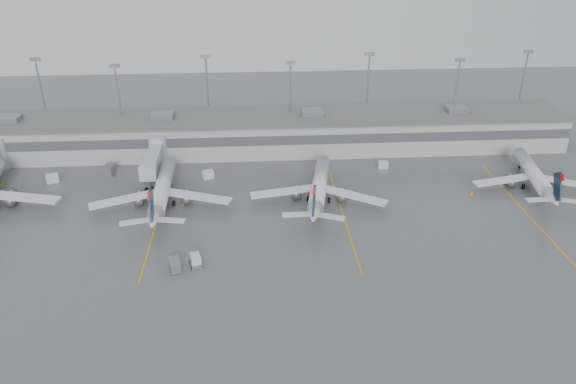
{
  "coord_description": "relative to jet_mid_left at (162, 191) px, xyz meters",
  "views": [
    {
      "loc": [
        0.85,
        -68.53,
        51.68
      ],
      "look_at": [
        7.03,
        24.0,
        5.0
      ],
      "focal_mm": 35.0,
      "sensor_mm": 36.0,
      "label": 1
    }
  ],
  "objects": [
    {
      "name": "jet_bridge_right",
      "position": [
        -3.38,
        15.73,
        0.79
      ],
      "size": [
        4.0,
        17.2,
        7.0
      ],
      "color": "#A4A6A9",
      "rests_on": "ground"
    },
    {
      "name": "gse_loader",
      "position": [
        -13.58,
        15.3,
        -2.07
      ],
      "size": [
        2.44,
        3.48,
        2.02
      ],
      "primitive_type": "cube",
      "rotation": [
        0.0,
        0.0,
        -0.14
      ],
      "color": "slate",
      "rests_on": "ground"
    },
    {
      "name": "light_masts",
      "position": [
        17.12,
        33.76,
        8.95
      ],
      "size": [
        142.4,
        8.0,
        20.6
      ],
      "color": "gray",
      "rests_on": "ground"
    },
    {
      "name": "cone_c",
      "position": [
        31.6,
        11.72,
        -2.75
      ],
      "size": [
        0.41,
        0.41,
        0.66
      ],
      "primitive_type": "cone",
      "color": "orange",
      "rests_on": "ground"
    },
    {
      "name": "baggage_tug",
      "position": [
        8.1,
        -21.48,
        -2.36
      ],
      "size": [
        2.46,
        3.23,
        1.85
      ],
      "rotation": [
        0.0,
        0.0,
        0.25
      ],
      "color": "silver",
      "rests_on": "ground"
    },
    {
      "name": "cone_b",
      "position": [
        3.84,
        -0.48,
        -2.76
      ],
      "size": [
        0.41,
        0.41,
        0.65
      ],
      "primitive_type": "cone",
      "color": "orange",
      "rests_on": "ground"
    },
    {
      "name": "gse_uld_c",
      "position": [
        46.8,
        14.51,
        -2.31
      ],
      "size": [
        2.19,
        1.49,
        1.53
      ],
      "primitive_type": "cube",
      "rotation": [
        0.0,
        0.0,
        -0.02
      ],
      "color": "silver",
      "rests_on": "ground"
    },
    {
      "name": "jet_far_right",
      "position": [
        75.68,
        2.39,
        -0.15
      ],
      "size": [
        25.62,
        28.94,
        9.41
      ],
      "rotation": [
        0.0,
        0.0,
        -0.16
      ],
      "color": "silver",
      "rests_on": "ground"
    },
    {
      "name": "jet_mid_right",
      "position": [
        30.66,
        -0.23,
        -0.03
      ],
      "size": [
        26.54,
        30.02,
        9.8
      ],
      "rotation": [
        0.0,
        0.0,
        -0.19
      ],
      "color": "silver",
      "rests_on": "ground"
    },
    {
      "name": "ground",
      "position": [
        17.12,
        -29.99,
        -3.08
      ],
      "size": [
        260.0,
        260.0,
        0.0
      ],
      "primitive_type": "plane",
      "color": "#505052",
      "rests_on": "ground"
    },
    {
      "name": "cone_d",
      "position": [
        61.97,
        0.33,
        -2.68
      ],
      "size": [
        0.5,
        0.5,
        0.8
      ],
      "primitive_type": "cone",
      "color": "orange",
      "rests_on": "ground"
    },
    {
      "name": "terminal",
      "position": [
        17.11,
        27.99,
        1.09
      ],
      "size": [
        152.0,
        17.0,
        9.45
      ],
      "color": "#9D9D98",
      "rests_on": "ground"
    },
    {
      "name": "cone_a",
      "position": [
        -28.87,
        6.74,
        -2.72
      ],
      "size": [
        0.45,
        0.45,
        0.72
      ],
      "primitive_type": "cone",
      "color": "orange",
      "rests_on": "ground"
    },
    {
      "name": "gse_uld_b",
      "position": [
        8.03,
        11.81,
        -2.23
      ],
      "size": [
        2.79,
        2.33,
        1.69
      ],
      "primitive_type": "cube",
      "rotation": [
        0.0,
        0.0,
        0.36
      ],
      "color": "silver",
      "rests_on": "ground"
    },
    {
      "name": "baggage_cart",
      "position": [
        4.9,
        -22.68,
        -2.11
      ],
      "size": [
        2.3,
        3.2,
        1.85
      ],
      "rotation": [
        0.0,
        0.0,
        0.25
      ],
      "color": "slate",
      "rests_on": "ground"
    },
    {
      "name": "stand_markings",
      "position": [
        17.12,
        -5.99,
        -3.07
      ],
      "size": [
        105.25,
        40.0,
        0.01
      ],
      "color": "#C6A20B",
      "rests_on": "ground"
    },
    {
      "name": "gse_uld_a",
      "position": [
        -24.71,
        11.9,
        -2.19
      ],
      "size": [
        2.95,
        2.47,
        1.78
      ],
      "primitive_type": "cube",
      "rotation": [
        0.0,
        0.0,
        0.36
      ],
      "color": "silver",
      "rests_on": "ground"
    },
    {
      "name": "jet_mid_left",
      "position": [
        0.0,
        0.0,
        0.0
      ],
      "size": [
        27.32,
        30.61,
        9.91
      ],
      "rotation": [
        0.0,
        0.0,
        0.02
      ],
      "color": "silver",
      "rests_on": "ground"
    }
  ]
}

